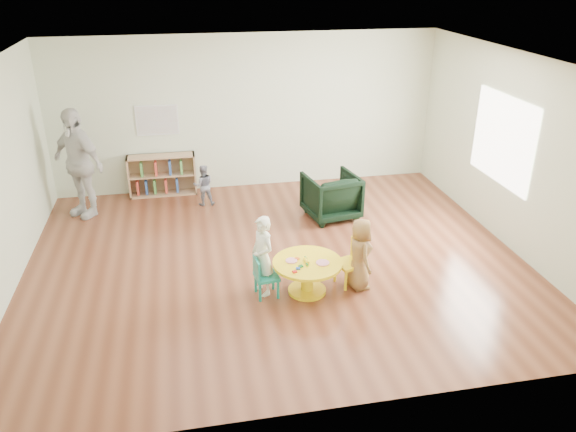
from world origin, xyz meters
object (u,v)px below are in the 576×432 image
(kid_chair_left, at_px, (263,276))
(toddler, at_px, (203,185))
(activity_table, at_px, (307,271))
(child_left, at_px, (262,256))
(kid_chair_right, at_px, (352,261))
(bookshelf, at_px, (162,175))
(child_right, at_px, (360,254))
(armchair, at_px, (331,196))
(adult_caretaker, at_px, (78,163))

(kid_chair_left, distance_m, toddler, 3.16)
(activity_table, relative_size, child_left, 0.84)
(activity_table, height_order, kid_chair_right, kid_chair_right)
(activity_table, relative_size, kid_chair_right, 1.48)
(bookshelf, bearing_deg, activity_table, -63.74)
(kid_chair_left, bearing_deg, kid_chair_right, 88.86)
(kid_chair_right, relative_size, child_right, 0.62)
(bookshelf, distance_m, armchair, 3.18)
(bookshelf, bearing_deg, kid_chair_right, -55.77)
(kid_chair_left, distance_m, child_left, 0.25)
(child_left, bearing_deg, toddler, 167.18)
(kid_chair_right, bearing_deg, child_right, -169.05)
(kid_chair_right, distance_m, toddler, 3.49)
(armchair, height_order, child_left, child_left)
(activity_table, relative_size, kid_chair_left, 1.63)
(kid_chair_right, distance_m, child_right, 0.21)
(kid_chair_right, bearing_deg, adult_caretaker, 34.76)
(bookshelf, distance_m, toddler, 0.97)
(activity_table, xyz_separation_m, kid_chair_right, (0.63, 0.11, 0.01))
(child_left, bearing_deg, child_right, 61.58)
(kid_chair_left, relative_size, bookshelf, 0.46)
(armchair, height_order, adult_caretaker, adult_caretaker)
(adult_caretaker, bearing_deg, bookshelf, 69.19)
(kid_chair_right, bearing_deg, armchair, -24.38)
(activity_table, bearing_deg, child_left, 170.05)
(adult_caretaker, bearing_deg, child_right, 2.52)
(child_left, xyz_separation_m, child_right, (1.25, -0.10, -0.05))
(child_left, distance_m, child_right, 1.26)
(activity_table, distance_m, child_left, 0.61)
(armchair, distance_m, adult_caretaker, 4.18)
(kid_chair_left, distance_m, adult_caretaker, 4.07)
(kid_chair_right, height_order, bookshelf, bookshelf)
(kid_chair_right, bearing_deg, activity_table, 83.14)
(activity_table, bearing_deg, armchair, 67.66)
(kid_chair_left, xyz_separation_m, child_left, (0.00, 0.08, 0.24))
(armchair, height_order, toddler, armchair)
(activity_table, xyz_separation_m, armchair, (0.90, 2.20, 0.07))
(kid_chair_right, distance_m, bookshelf, 4.43)
(activity_table, distance_m, kid_chair_right, 0.64)
(kid_chair_left, xyz_separation_m, armchair, (1.47, 2.19, 0.08))
(activity_table, xyz_separation_m, adult_caretaker, (-3.14, 3.10, 0.60))
(kid_chair_right, height_order, toddler, toddler)
(armchair, relative_size, toddler, 1.13)
(activity_table, relative_size, adult_caretaker, 0.49)
(kid_chair_right, bearing_deg, child_left, 73.73)
(adult_caretaker, bearing_deg, child_left, -7.78)
(armchair, relative_size, child_right, 0.85)
(toddler, bearing_deg, armchair, 153.66)
(kid_chair_left, bearing_deg, child_left, 170.91)
(kid_chair_left, relative_size, adult_caretaker, 0.30)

